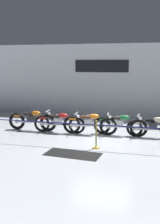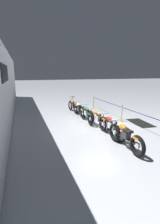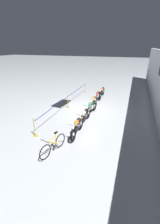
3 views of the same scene
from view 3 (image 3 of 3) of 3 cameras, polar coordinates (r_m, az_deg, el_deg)
The scene contains 12 objects.
ground_plane at distance 11.56m, azimuth 1.60°, elevation 0.99°, with size 120.00×120.00×0.00m, color #B2B7BC.
motorcycle_orange_0 at distance 14.34m, azimuth 8.26°, elevation 7.39°, with size 2.36×0.62×0.98m.
motorcycle_red_1 at distance 13.10m, azimuth 6.56°, elevation 5.89°, with size 2.39×0.62×0.95m.
motorcycle_orange_2 at distance 11.79m, azimuth 5.23°, elevation 3.91°, with size 2.41×0.62×0.97m.
motorcycle_green_3 at distance 10.59m, azimuth 4.16°, elevation 1.50°, with size 2.36×0.62×0.96m.
motorcycle_cream_4 at distance 9.34m, azimuth 1.79°, elevation -1.71°, with size 2.29×0.62×0.93m.
motorcycle_orange_5 at distance 8.22m, azimuth -1.00°, elevation -5.43°, with size 2.20×0.62×0.96m.
bicycle at distance 7.05m, azimuth -10.17°, elevation -12.39°, with size 1.68×0.54×0.95m.
stanchion_far_left at distance 12.98m, azimuth -2.15°, elevation 6.97°, with size 8.96×0.28×1.05m.
stanchion_mid_left at distance 11.86m, azimuth -4.64°, elevation 3.39°, with size 0.28×0.28×1.05m.
stanchion_mid_right at distance 8.44m, azimuth -16.85°, elevation -6.67°, with size 0.28×0.28×1.05m.
floor_banner at distance 12.89m, azimuth -7.10°, elevation 3.32°, with size 1.94×0.93×0.01m, color black.
Camera 3 is at (10.13, 3.26, 4.51)m, focal length 24.00 mm.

